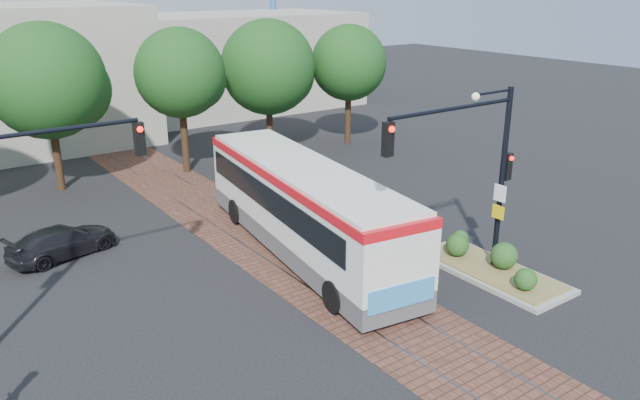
{
  "coord_description": "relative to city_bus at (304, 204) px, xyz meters",
  "views": [
    {
      "loc": [
        -10.89,
        -12.96,
        9.27
      ],
      "look_at": [
        1.83,
        4.73,
        1.6
      ],
      "focal_mm": 35.0,
      "sensor_mm": 36.0,
      "label": 1
    }
  ],
  "objects": [
    {
      "name": "parked_car",
      "position": [
        -7.19,
        4.67,
        -1.24
      ],
      "size": [
        4.12,
        2.49,
        1.12
      ],
      "primitive_type": "imported",
      "rotation": [
        0.0,
        0.0,
        1.83
      ],
      "color": "black",
      "rests_on": "ground"
    },
    {
      "name": "city_bus",
      "position": [
        0.0,
        0.0,
        0.0
      ],
      "size": [
        4.19,
        12.3,
        3.23
      ],
      "rotation": [
        0.0,
        0.0,
        -0.14
      ],
      "color": "#4D4D50",
      "rests_on": "ground"
    },
    {
      "name": "signal_pole_main",
      "position": [
        3.11,
        -5.03,
        2.36
      ],
      "size": [
        5.49,
        0.46,
        6.0
      ],
      "color": "black",
      "rests_on": "ground"
    },
    {
      "name": "warehouses",
      "position": [
        -1.28,
        24.53,
        2.01
      ],
      "size": [
        40.0,
        13.0,
        8.0
      ],
      "color": "#ADA899",
      "rests_on": "ground"
    },
    {
      "name": "traffic_island",
      "position": [
        4.06,
        -5.12,
        -1.47
      ],
      "size": [
        2.2,
        5.2,
        1.13
      ],
      "color": "gray",
      "rests_on": "ground"
    },
    {
      "name": "tree_row",
      "position": [
        0.45,
        12.2,
        3.05
      ],
      "size": [
        26.4,
        5.6,
        7.67
      ],
      "color": "#382314",
      "rests_on": "ground"
    },
    {
      "name": "ground",
      "position": [
        -0.76,
        -4.22,
        -1.8
      ],
      "size": [
        120.0,
        120.0,
        0.0
      ],
      "primitive_type": "plane",
      "color": "black",
      "rests_on": "ground"
    },
    {
      "name": "trackbed",
      "position": [
        -0.76,
        -0.22,
        -1.79
      ],
      "size": [
        3.6,
        40.0,
        0.02
      ],
      "color": "brown",
      "rests_on": "ground"
    },
    {
      "name": "signal_pole_left",
      "position": [
        -9.12,
        -0.22,
        2.06
      ],
      "size": [
        4.99,
        0.34,
        6.0
      ],
      "color": "black",
      "rests_on": "ground"
    }
  ]
}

